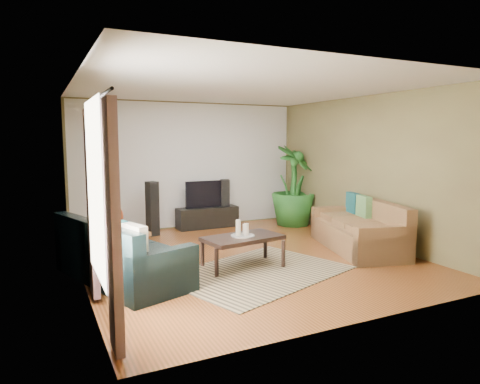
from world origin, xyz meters
TOP-DOWN VIEW (x-y plane):
  - floor at (0.00, 0.00)m, footprint 5.50×5.50m
  - ceiling at (0.00, 0.00)m, footprint 5.50×5.50m
  - wall_back at (0.00, 2.75)m, footprint 5.00×0.00m
  - wall_front at (0.00, -2.75)m, footprint 5.00×0.00m
  - wall_left at (-2.50, 0.00)m, footprint 0.00×5.50m
  - wall_right at (2.50, 0.00)m, footprint 0.00×5.50m
  - backwall_panel at (0.00, 2.74)m, footprint 4.90×0.00m
  - window_pane at (-2.48, -1.60)m, footprint 0.00×1.80m
  - curtain_near at (-2.43, -2.35)m, footprint 0.08×0.35m
  - curtain_far at (-2.43, -0.85)m, footprint 0.08×0.35m
  - curtain_rod at (-2.43, -1.60)m, footprint 0.03×1.90m
  - sofa_left at (-2.00, -0.25)m, footprint 1.59×2.37m
  - sofa_right at (2.00, -0.35)m, footprint 1.48×2.28m
  - area_rug at (-0.20, -0.80)m, footprint 2.92×2.47m
  - coffee_table at (-0.27, -0.45)m, footprint 1.24×0.80m
  - candle_tray at (-0.27, -0.45)m, footprint 0.36×0.36m
  - candle_tall at (-0.33, -0.42)m, footprint 0.07×0.07m
  - candle_mid at (-0.23, -0.49)m, footprint 0.07×0.07m
  - candle_short at (-0.20, -0.39)m, footprint 0.07×0.07m
  - tv_stand at (0.32, 2.50)m, footprint 1.34×0.42m
  - television at (0.32, 2.50)m, footprint 0.98×0.05m
  - speaker_left at (-0.95, 2.25)m, footprint 0.25×0.26m
  - speaker_right at (0.74, 2.50)m, footprint 0.23×0.25m
  - potted_plant at (2.16, 1.94)m, footprint 1.38×1.38m
  - plant_pot at (2.16, 1.94)m, footprint 0.33×0.33m
  - pedestal at (-1.71, 2.03)m, footprint 0.39×0.39m
  - vase at (-1.71, 2.03)m, footprint 0.30×0.30m
  - side_table at (-1.76, 0.43)m, footprint 0.60×0.60m

SIDE VIEW (x-z plane):
  - floor at x=0.00m, z-range 0.00..0.00m
  - area_rug at x=-0.20m, z-range 0.00..0.01m
  - plant_pot at x=2.16m, z-range 0.00..0.25m
  - pedestal at x=-1.71m, z-range 0.00..0.33m
  - tv_stand at x=0.32m, z-range 0.00..0.44m
  - coffee_table at x=-0.27m, z-range 0.00..0.47m
  - side_table at x=-1.76m, z-range 0.00..0.51m
  - sofa_left at x=-2.00m, z-range 0.00..0.85m
  - sofa_right at x=2.00m, z-range 0.00..0.85m
  - vase at x=-1.71m, z-range 0.27..0.68m
  - candle_tray at x=-0.27m, z-range 0.47..0.49m
  - speaker_right at x=0.74m, z-range 0.00..1.03m
  - speaker_left at x=-0.95m, z-range 0.00..1.08m
  - candle_short at x=-0.20m, z-range 0.49..0.64m
  - candle_mid at x=-0.23m, z-range 0.49..0.67m
  - candle_tall at x=-0.33m, z-range 0.49..0.72m
  - television at x=0.32m, z-range 0.44..1.02m
  - potted_plant at x=2.16m, z-range 0.00..1.77m
  - curtain_near at x=-2.43m, z-range 0.05..2.25m
  - curtain_far at x=-2.43m, z-range 0.05..2.25m
  - wall_left at x=-2.50m, z-range -1.40..4.10m
  - wall_right at x=2.50m, z-range -1.40..4.10m
  - wall_back at x=0.00m, z-range -1.15..3.85m
  - wall_front at x=0.00m, z-range -1.15..3.85m
  - backwall_panel at x=0.00m, z-range -1.10..3.80m
  - window_pane at x=-2.48m, z-range 0.50..2.30m
  - curtain_rod at x=-2.43m, z-range 2.28..2.31m
  - ceiling at x=0.00m, z-range 2.70..2.70m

